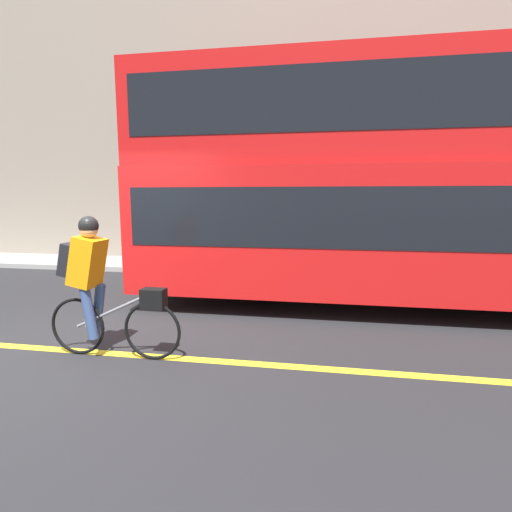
% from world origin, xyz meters
% --- Properties ---
extents(ground_plane, '(80.00, 80.00, 0.00)m').
position_xyz_m(ground_plane, '(0.00, 0.00, 0.00)').
color(ground_plane, '#232326').
extents(road_center_line, '(50.00, 0.14, 0.01)m').
position_xyz_m(road_center_line, '(0.00, 0.04, 0.00)').
color(road_center_line, yellow).
rests_on(road_center_line, ground_plane).
extents(sidewalk_curb, '(60.00, 1.75, 0.12)m').
position_xyz_m(sidewalk_curb, '(0.00, 5.63, 0.06)').
color(sidewalk_curb, gray).
rests_on(sidewalk_curb, ground_plane).
extents(building_facade, '(60.00, 0.30, 7.59)m').
position_xyz_m(building_facade, '(0.00, 6.66, 3.79)').
color(building_facade, gray).
rests_on(building_facade, ground_plane).
extents(bus, '(9.43, 2.61, 3.81)m').
position_xyz_m(bus, '(4.72, 2.88, 2.12)').
color(bus, black).
rests_on(bus, ground_plane).
extents(cyclist_on_bike, '(1.57, 0.32, 1.59)m').
position_xyz_m(cyclist_on_bike, '(0.60, -0.03, 0.86)').
color(cyclist_on_bike, black).
rests_on(cyclist_on_bike, ground_plane).
extents(trash_bin, '(0.54, 0.54, 0.99)m').
position_xyz_m(trash_bin, '(6.78, 5.54, 0.61)').
color(trash_bin, '#194C23').
rests_on(trash_bin, sidewalk_curb).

